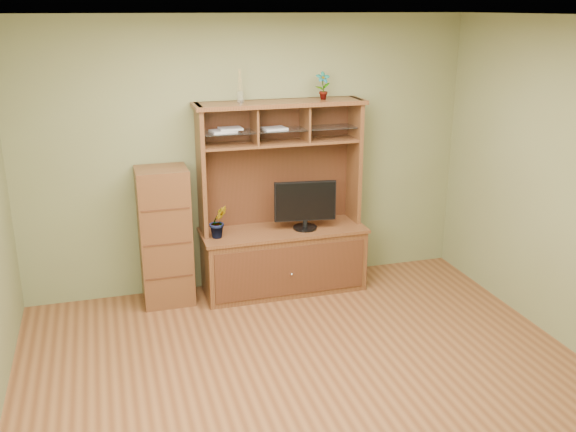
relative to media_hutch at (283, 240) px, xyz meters
name	(u,v)px	position (x,y,z in m)	size (l,w,h in m)	color
room	(314,215)	(-0.26, -1.73, 0.83)	(4.54, 4.04, 2.74)	#573018
media_hutch	(283,240)	(0.00, 0.00, 0.00)	(1.66, 0.61, 1.90)	#411F12
monitor	(305,204)	(0.21, -0.08, 0.38)	(0.61, 0.24, 0.49)	black
orchid_plant	(218,222)	(-0.66, -0.08, 0.29)	(0.18, 0.14, 0.32)	#31541D
top_plant	(323,86)	(0.43, 0.08, 1.51)	(0.14, 0.09, 0.27)	#2F5C20
reed_diffuser	(240,90)	(-0.38, 0.08, 1.50)	(0.06, 0.06, 0.31)	silver
magazines	(242,129)	(-0.37, 0.08, 1.13)	(0.75, 0.21, 0.04)	#AAAAAF
side_cabinet	(165,236)	(-1.16, 0.04, 0.15)	(0.48, 0.44, 1.34)	#411F12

